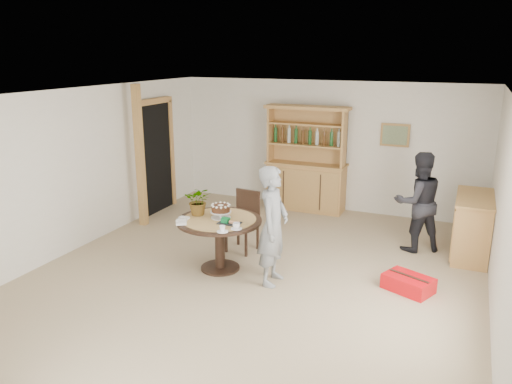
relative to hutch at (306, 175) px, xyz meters
The scene contains 17 objects.
ground 3.33m from the hutch, 84.71° to the right, with size 7.00×7.00×0.00m, color tan.
room_shell 3.41m from the hutch, 84.65° to the right, with size 6.04×7.04×2.52m.
doorway 2.94m from the hutch, 154.78° to the right, with size 0.13×1.10×2.18m.
pine_post 3.20m from the hutch, 139.62° to the right, with size 0.12×0.12×2.50m, color #B4874C.
hutch is the anchor object (origin of this frame).
sideboard 3.29m from the hutch, 22.21° to the right, with size 0.54×1.26×0.94m.
dining_table 3.21m from the hutch, 94.50° to the right, with size 1.20×1.20×0.76m.
dining_chair 2.39m from the hutch, 95.85° to the right, with size 0.46×0.46×0.95m.
birthday_cake 3.17m from the hutch, 94.57° to the right, with size 0.30×0.30×0.20m.
flower_vase 3.22m from the hutch, 100.82° to the right, with size 0.38×0.33×0.42m, color #3F7233.
gift_tray 3.33m from the hutch, 90.64° to the right, with size 0.30×0.20×0.08m.
coffee_cup_a 3.48m from the hutch, 87.56° to the right, with size 0.15×0.15×0.09m.
coffee_cup_b 3.65m from the hutch, 89.56° to the right, with size 0.15×0.15×0.08m.
napkins 3.58m from the hutch, 100.67° to the right, with size 0.24×0.33×0.03m.
teen_boy 3.36m from the hutch, 79.72° to the right, with size 0.59×0.39×1.61m, color gray.
adult_person 2.60m from the hutch, 30.86° to the right, with size 0.76×0.60×1.57m, color black.
red_suitcase 3.71m from the hutch, 50.62° to the right, with size 0.71×0.61×0.21m.
Camera 1 is at (2.55, -5.84, 3.03)m, focal length 35.00 mm.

